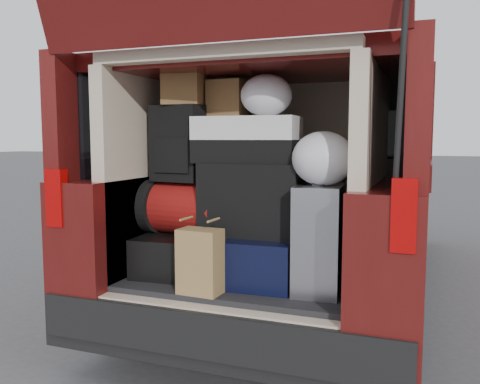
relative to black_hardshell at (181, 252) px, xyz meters
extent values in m
plane|color=#3D3D3F|center=(0.40, -0.17, -0.66)|extent=(80.00, 80.00, 0.00)
cylinder|color=black|center=(-0.42, 0.23, -0.34)|extent=(0.24, 0.64, 0.64)
cylinder|color=black|center=(1.22, 0.23, -0.34)|extent=(0.24, 0.64, 0.64)
cylinder|color=black|center=(-0.42, 3.53, -0.34)|extent=(0.24, 0.64, 0.64)
cylinder|color=black|center=(1.22, 3.53, -0.34)|extent=(0.24, 0.64, 0.64)
cube|color=black|center=(0.40, 1.90, -0.40)|extent=(1.90, 4.85, 0.08)
cube|color=#4E100F|center=(-0.38, 1.90, 0.04)|extent=(0.33, 4.85, 0.80)
cube|color=#4E100F|center=(1.19, 1.90, 0.04)|extent=(0.33, 4.85, 0.80)
cube|color=#4E100F|center=(0.40, 1.90, 1.07)|extent=(1.82, 4.46, 0.10)
cube|color=black|center=(-0.48, 1.80, 0.78)|extent=(0.12, 4.25, 0.68)
cube|color=black|center=(1.28, 1.80, 0.78)|extent=(0.12, 4.25, 0.68)
cube|color=black|center=(0.40, -0.46, -0.26)|extent=(1.86, 0.16, 0.22)
cube|color=#990505|center=(-0.46, -0.50, 0.36)|extent=(0.10, 0.06, 0.30)
cube|color=#990505|center=(1.26, -0.50, 0.36)|extent=(0.10, 0.06, 0.30)
cube|color=black|center=(0.40, 0.10, -0.14)|extent=(1.24, 1.05, 0.06)
cube|color=#BFAE93|center=(-0.26, 0.10, 0.46)|extent=(0.08, 1.05, 1.15)
cube|color=#BFAE93|center=(1.06, 0.10, 0.46)|extent=(0.08, 1.05, 1.15)
cube|color=#BFAE93|center=(0.40, 0.66, 0.46)|extent=(1.34, 0.06, 1.15)
cube|color=#BFAE93|center=(0.40, 0.10, 1.07)|extent=(1.34, 1.05, 0.06)
cylinder|color=black|center=(1.24, -0.57, 0.99)|extent=(0.02, 0.90, 0.76)
cube|color=black|center=(0.40, 0.10, -0.39)|extent=(1.24, 1.05, 0.55)
cube|color=black|center=(0.00, 0.00, 0.00)|extent=(0.44, 0.58, 0.22)
cube|color=black|center=(0.48, -0.01, 0.01)|extent=(0.49, 0.59, 0.25)
cube|color=silver|center=(0.84, -0.10, 0.16)|extent=(0.25, 0.38, 0.54)
cube|color=#9F7948|center=(0.29, -0.36, 0.05)|extent=(0.22, 0.15, 0.33)
cube|color=maroon|center=(0.03, 0.01, 0.27)|extent=(0.51, 0.37, 0.31)
cube|color=black|center=(0.45, -0.01, 0.34)|extent=(0.55, 0.33, 0.39)
cube|color=black|center=(0.00, -0.01, 0.64)|extent=(0.32, 0.22, 0.43)
cube|color=white|center=(0.41, 0.00, 0.66)|extent=(0.57, 0.31, 0.25)
cube|color=brown|center=(0.04, -0.02, 0.95)|extent=(0.23, 0.20, 0.19)
cube|color=brown|center=(0.26, 0.10, 0.89)|extent=(0.22, 0.19, 0.21)
ellipsoid|color=silver|center=(0.52, 0.00, 0.89)|extent=(0.30, 0.28, 0.22)
ellipsoid|color=silver|center=(0.86, -0.13, 0.57)|extent=(0.33, 0.31, 0.27)
camera|label=1|loc=(1.35, -2.62, 0.66)|focal=38.00mm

